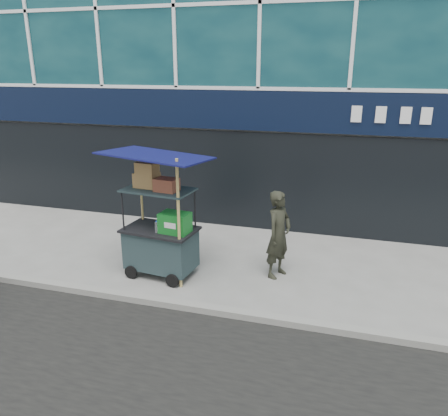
% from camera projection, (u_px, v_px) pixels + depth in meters
% --- Properties ---
extents(ground, '(80.00, 80.00, 0.00)m').
position_uv_depth(ground, '(207.00, 306.00, 7.45)').
color(ground, slate).
rests_on(ground, ground).
extents(curb, '(80.00, 0.18, 0.12)m').
position_uv_depth(curb, '(203.00, 308.00, 7.25)').
color(curb, gray).
rests_on(curb, ground).
extents(vendor_cart, '(1.96, 1.49, 2.46)m').
position_uv_depth(vendor_cart, '(161.00, 233.00, 8.30)').
color(vendor_cart, '#192A2C').
rests_on(vendor_cart, ground).
extents(vendor_man, '(0.63, 0.73, 1.70)m').
position_uv_depth(vendor_man, '(279.00, 235.00, 8.27)').
color(vendor_man, black).
rests_on(vendor_man, ground).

